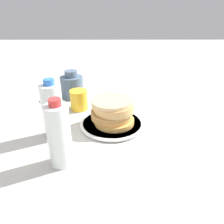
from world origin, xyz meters
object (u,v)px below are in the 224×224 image
object	(u,v)px
pancake_stack	(112,111)
water_bottle_mid	(59,135)
plate	(112,124)
cream_jug	(72,86)
water_bottle_near	(53,111)
juice_glass	(79,100)

from	to	relation	value
pancake_stack	water_bottle_mid	size ratio (longest dim) A/B	0.80
plate	cream_jug	distance (m)	0.33
cream_jug	water_bottle_mid	size ratio (longest dim) A/B	0.65
plate	water_bottle_near	xyz separation A→B (m)	(0.19, 0.07, 0.08)
cream_jug	juice_glass	bearing A→B (deg)	110.24
plate	water_bottle_near	world-z (taller)	water_bottle_near
pancake_stack	cream_jug	size ratio (longest dim) A/B	1.22
plate	cream_jug	xyz separation A→B (m)	(0.18, -0.27, 0.05)
plate	pancake_stack	xyz separation A→B (m)	(-0.00, -0.00, 0.05)
pancake_stack	water_bottle_near	size ratio (longest dim) A/B	0.78
juice_glass	water_bottle_near	world-z (taller)	water_bottle_near
water_bottle_near	cream_jug	bearing A→B (deg)	-90.56
water_bottle_mid	juice_glass	bearing A→B (deg)	-90.53
juice_glass	water_bottle_mid	distance (m)	0.35
pancake_stack	water_bottle_mid	world-z (taller)	water_bottle_mid
water_bottle_near	water_bottle_mid	size ratio (longest dim) A/B	1.02
plate	water_bottle_mid	xyz separation A→B (m)	(0.14, 0.21, 0.08)
juice_glass	water_bottle_near	size ratio (longest dim) A/B	0.41
pancake_stack	water_bottle_mid	xyz separation A→B (m)	(0.14, 0.21, 0.03)
pancake_stack	plate	bearing A→B (deg)	25.07
juice_glass	water_bottle_near	xyz separation A→B (m)	(0.05, 0.21, 0.05)
pancake_stack	water_bottle_near	bearing A→B (deg)	19.77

